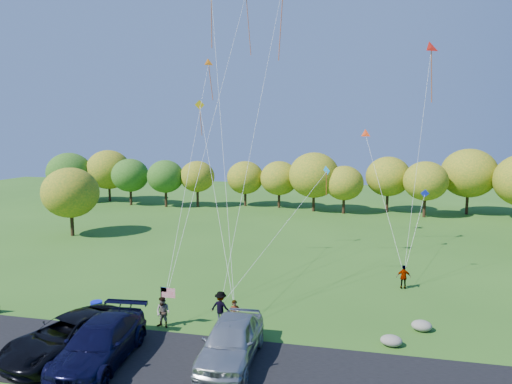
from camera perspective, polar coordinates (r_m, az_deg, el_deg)
ground at (r=25.31m, az=-2.49°, el=-16.95°), size 140.00×140.00×0.00m
asphalt_lane at (r=21.86m, az=-5.39°, el=-21.08°), size 44.00×6.00×0.06m
treeline at (r=58.93m, az=7.63°, el=1.86°), size 75.46×27.87×8.61m
minivan_dark at (r=24.15m, az=-22.27°, el=-16.29°), size 4.81×7.06×1.80m
minivan_navy at (r=22.86m, az=-18.95°, el=-17.44°), size 3.15×6.61×1.86m
minivan_silver at (r=21.87m, az=-3.13°, el=-18.04°), size 2.47×5.85×1.98m
flyer_a at (r=25.24m, az=-2.66°, el=-15.06°), size 0.68×0.57×1.58m
flyer_b at (r=25.84m, az=-11.54°, el=-14.52°), size 0.90×0.75×1.69m
flyer_c at (r=25.94m, az=-4.43°, el=-14.18°), size 1.25×0.85×1.79m
flyer_d at (r=32.67m, az=17.98°, el=-10.08°), size 0.95×0.42×1.60m
trash_barrel at (r=28.13m, az=-19.29°, el=-13.72°), size 0.65×0.65×0.97m
flag_assembly at (r=25.54m, az=-11.27°, el=-12.80°), size 0.84×0.54×2.26m
boulder_near at (r=24.56m, az=16.55°, el=-17.38°), size 1.07×0.84×0.53m
boulder_far at (r=26.69m, az=20.00°, el=-15.42°), size 1.07×0.89×0.56m
kites_aloft at (r=35.67m, az=5.87°, el=18.78°), size 24.95×8.73×16.39m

